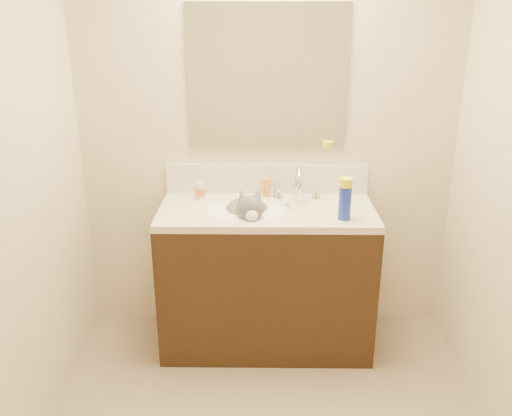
{
  "coord_description": "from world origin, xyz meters",
  "views": [
    {
      "loc": [
        -0.03,
        -1.85,
        1.91
      ],
      "look_at": [
        -0.06,
        0.92,
        0.88
      ],
      "focal_mm": 38.0,
      "sensor_mm": 36.0,
      "label": 1
    }
  ],
  "objects_px": {
    "cat": "(248,215)",
    "pill_bottle": "(200,191)",
    "vanity_cabinet": "(266,280)",
    "spray_can": "(345,203)",
    "basin": "(245,222)",
    "silver_jar": "(271,190)",
    "faucet": "(298,186)",
    "amber_bottle": "(266,187)"
  },
  "relations": [
    {
      "from": "basin",
      "to": "spray_can",
      "type": "height_order",
      "value": "spray_can"
    },
    {
      "from": "silver_jar",
      "to": "amber_bottle",
      "type": "distance_m",
      "value": 0.04
    },
    {
      "from": "cat",
      "to": "pill_bottle",
      "type": "height_order",
      "value": "cat"
    },
    {
      "from": "pill_bottle",
      "to": "cat",
      "type": "bearing_deg",
      "value": -31.7
    },
    {
      "from": "spray_can",
      "to": "faucet",
      "type": "bearing_deg",
      "value": 127.71
    },
    {
      "from": "cat",
      "to": "silver_jar",
      "type": "xyz_separation_m",
      "value": [
        0.13,
        0.23,
        0.07
      ]
    },
    {
      "from": "vanity_cabinet",
      "to": "silver_jar",
      "type": "distance_m",
      "value": 0.53
    },
    {
      "from": "vanity_cabinet",
      "to": "faucet",
      "type": "xyz_separation_m",
      "value": [
        0.18,
        0.14,
        0.54
      ]
    },
    {
      "from": "cat",
      "to": "pill_bottle",
      "type": "xyz_separation_m",
      "value": [
        -0.28,
        0.17,
        0.08
      ]
    },
    {
      "from": "silver_jar",
      "to": "vanity_cabinet",
      "type": "bearing_deg",
      "value": -97.4
    },
    {
      "from": "pill_bottle",
      "to": "silver_jar",
      "type": "xyz_separation_m",
      "value": [
        0.41,
        0.06,
        -0.02
      ]
    },
    {
      "from": "pill_bottle",
      "to": "amber_bottle",
      "type": "bearing_deg",
      "value": 7.67
    },
    {
      "from": "cat",
      "to": "basin",
      "type": "bearing_deg",
      "value": -151.72
    },
    {
      "from": "vanity_cabinet",
      "to": "silver_jar",
      "type": "height_order",
      "value": "silver_jar"
    },
    {
      "from": "cat",
      "to": "pill_bottle",
      "type": "relative_size",
      "value": 4.02
    },
    {
      "from": "basin",
      "to": "faucet",
      "type": "bearing_deg",
      "value": 29.12
    },
    {
      "from": "faucet",
      "to": "cat",
      "type": "distance_m",
      "value": 0.35
    },
    {
      "from": "vanity_cabinet",
      "to": "amber_bottle",
      "type": "bearing_deg",
      "value": 90.51
    },
    {
      "from": "cat",
      "to": "spray_can",
      "type": "distance_m",
      "value": 0.54
    },
    {
      "from": "cat",
      "to": "silver_jar",
      "type": "relative_size",
      "value": 6.14
    },
    {
      "from": "pill_bottle",
      "to": "faucet",
      "type": "bearing_deg",
      "value": -1.74
    },
    {
      "from": "silver_jar",
      "to": "spray_can",
      "type": "relative_size",
      "value": 0.37
    },
    {
      "from": "amber_bottle",
      "to": "cat",
      "type": "bearing_deg",
      "value": -114.78
    },
    {
      "from": "faucet",
      "to": "pill_bottle",
      "type": "distance_m",
      "value": 0.57
    },
    {
      "from": "faucet",
      "to": "amber_bottle",
      "type": "relative_size",
      "value": 2.56
    },
    {
      "from": "cat",
      "to": "spray_can",
      "type": "xyz_separation_m",
      "value": [
        0.51,
        -0.14,
        0.12
      ]
    },
    {
      "from": "basin",
      "to": "silver_jar",
      "type": "distance_m",
      "value": 0.3
    },
    {
      "from": "pill_bottle",
      "to": "spray_can",
      "type": "distance_m",
      "value": 0.85
    },
    {
      "from": "silver_jar",
      "to": "amber_bottle",
      "type": "relative_size",
      "value": 0.6
    },
    {
      "from": "faucet",
      "to": "silver_jar",
      "type": "xyz_separation_m",
      "value": [
        -0.15,
        0.08,
        -0.05
      ]
    },
    {
      "from": "vanity_cabinet",
      "to": "spray_can",
      "type": "height_order",
      "value": "spray_can"
    },
    {
      "from": "basin",
      "to": "faucet",
      "type": "height_order",
      "value": "faucet"
    },
    {
      "from": "silver_jar",
      "to": "spray_can",
      "type": "bearing_deg",
      "value": -44.32
    },
    {
      "from": "cat",
      "to": "amber_bottle",
      "type": "distance_m",
      "value": 0.26
    },
    {
      "from": "faucet",
      "to": "cat",
      "type": "xyz_separation_m",
      "value": [
        -0.29,
        -0.16,
        -0.12
      ]
    },
    {
      "from": "basin",
      "to": "faucet",
      "type": "xyz_separation_m",
      "value": [
        0.3,
        0.17,
        0.16
      ]
    },
    {
      "from": "silver_jar",
      "to": "spray_can",
      "type": "height_order",
      "value": "spray_can"
    },
    {
      "from": "basin",
      "to": "cat",
      "type": "height_order",
      "value": "cat"
    },
    {
      "from": "basin",
      "to": "cat",
      "type": "distance_m",
      "value": 0.04
    },
    {
      "from": "amber_bottle",
      "to": "basin",
      "type": "bearing_deg",
      "value": -116.58
    },
    {
      "from": "basin",
      "to": "faucet",
      "type": "distance_m",
      "value": 0.38
    },
    {
      "from": "basin",
      "to": "silver_jar",
      "type": "relative_size",
      "value": 6.81
    }
  ]
}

